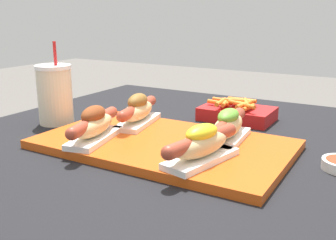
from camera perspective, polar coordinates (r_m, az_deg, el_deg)
serving_tray at (r=0.85m, az=-0.68°, el=-3.51°), size 0.53×0.31×0.02m
hot_dog_0 at (r=0.85m, az=-10.69°, el=-0.69°), size 0.09×0.20×0.08m
hot_dog_1 at (r=0.71m, az=4.89°, el=-3.53°), size 0.09×0.20×0.07m
hot_dog_2 at (r=0.96m, az=-4.39°, el=1.39°), size 0.09×0.20×0.08m
hot_dog_3 at (r=0.84m, az=8.70°, el=-0.87°), size 0.07×0.20×0.07m
drink_cup at (r=1.06m, az=-16.09°, el=3.60°), size 0.09×0.09×0.21m
fries_basket at (r=1.08m, az=9.96°, el=1.09°), size 0.19×0.13×0.06m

